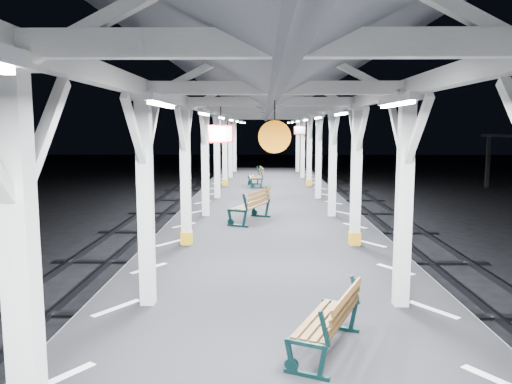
{
  "coord_description": "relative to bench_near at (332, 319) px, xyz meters",
  "views": [
    {
      "loc": [
        -0.17,
        -9.62,
        3.79
      ],
      "look_at": [
        -0.35,
        2.64,
        2.2
      ],
      "focal_mm": 35.0,
      "sensor_mm": 36.0,
      "label": 1
    }
  ],
  "objects": [
    {
      "name": "hazard_stripes_left",
      "position": [
        -3.14,
        3.69,
        -0.43
      ],
      "size": [
        1.0,
        48.0,
        0.01
      ],
      "primitive_type": "cube",
      "color": "silver",
      "rests_on": "platform"
    },
    {
      "name": "hazard_stripes_right",
      "position": [
        1.76,
        3.69,
        -0.43
      ],
      "size": [
        1.0,
        48.0,
        0.01
      ],
      "primitive_type": "cube",
      "color": "silver",
      "rests_on": "platform"
    },
    {
      "name": "bench_near",
      "position": [
        0.0,
        0.0,
        0.0
      ],
      "size": [
        1.09,
        1.59,
        0.81
      ],
      "rotation": [
        0.0,
        0.0,
        -0.41
      ],
      "color": "black",
      "rests_on": "platform"
    },
    {
      "name": "bench_far",
      "position": [
        -1.15,
        17.6,
        0.06
      ],
      "size": [
        0.81,
        1.76,
        0.92
      ],
      "rotation": [
        0.0,
        0.0,
        0.11
      ],
      "color": "black",
      "rests_on": "platform"
    },
    {
      "name": "track_left",
      "position": [
        -5.69,
        3.69,
        -1.35
      ],
      "size": [
        2.2,
        60.0,
        0.16
      ],
      "color": "#2D2D33",
      "rests_on": "ground"
    },
    {
      "name": "platform",
      "position": [
        -0.69,
        3.69,
        -0.93
      ],
      "size": [
        6.0,
        50.0,
        1.0
      ],
      "primitive_type": "cube",
      "color": "black",
      "rests_on": "ground"
    },
    {
      "name": "canopy",
      "position": [
        -0.69,
        3.67,
        3.13
      ],
      "size": [
        5.4,
        49.0,
        4.65
      ],
      "color": "silver",
      "rests_on": "platform"
    },
    {
      "name": "ground",
      "position": [
        -0.69,
        3.69,
        -1.43
      ],
      "size": [
        120.0,
        120.0,
        0.0
      ],
      "primitive_type": "plane",
      "color": "black",
      "rests_on": "ground"
    },
    {
      "name": "bench_mid",
      "position": [
        -1.17,
        8.65,
        0.08
      ],
      "size": [
        1.26,
        1.89,
        0.96
      ],
      "rotation": [
        0.0,
        0.0,
        -0.38
      ],
      "color": "black",
      "rests_on": "platform"
    }
  ]
}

